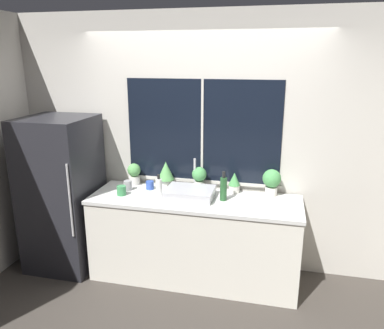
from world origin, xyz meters
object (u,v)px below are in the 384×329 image
Objects in this scene: potted_plant_far_right at (272,181)px; bottle_tall at (223,188)px; mug_blue at (150,185)px; soap_bottle at (159,186)px; potted_plant_left at (166,173)px; sink at (190,193)px; potted_plant_far_left at (134,173)px; mug_grey at (128,185)px; potted_plant_right at (234,182)px; refrigerator at (63,193)px; potted_plant_center at (199,177)px; mug_green at (121,191)px.

bottle_tall is at bearing -151.76° from potted_plant_far_right.
soap_bottle is at bearing -43.53° from mug_blue.
potted_plant_left is at bearing 89.21° from soap_bottle.
sink reaches higher than potted_plant_far_left.
soap_bottle is 0.37m from mug_grey.
potted_plant_right is (0.42, 0.23, 0.06)m from sink.
mug_grey is (-0.00, -0.18, -0.08)m from potted_plant_far_left.
refrigerator is 7.63× the size of soap_bottle.
mug_blue is (-0.15, -0.10, -0.12)m from potted_plant_left.
potted_plant_left is at bearing 180.00° from potted_plant_right.
potted_plant_right is at bearing 0.00° from potted_plant_left.
potted_plant_far_right is at bearing 28.24° from bottle_tall.
mug_green is (-0.74, -0.34, -0.09)m from potted_plant_center.
potted_plant_center is (0.73, -0.00, 0.01)m from potted_plant_far_left.
sink is 0.35m from bottle_tall.
potted_plant_center is at bearing 79.54° from sink.
sink reaches higher than mug_blue.
potted_plant_center is at bearing -0.00° from potted_plant_left.
potted_plant_far_right is 2.69× the size of mug_grey.
mug_green is at bearing -91.25° from potted_plant_far_left.
mug_blue is at bearing 164.43° from sink.
mug_green is at bearing -3.15° from refrigerator.
sink reaches higher than mug_grey.
potted_plant_far_left is at bearing 180.00° from potted_plant_far_right.
potted_plant_left is (0.37, 0.00, 0.03)m from potted_plant_far_left.
potted_plant_far_right is 1.53m from mug_green.
potted_plant_left is 0.96× the size of bottle_tall.
sink is 2.23× the size of potted_plant_right.
potted_plant_far_left is 1.11× the size of soap_bottle.
potted_plant_far_left reaches higher than mug_blue.
potted_plant_left reaches higher than mug_green.
potted_plant_center is at bearing -0.00° from potted_plant_far_left.
bottle_tall reaches higher than potted_plant_left.
bottle_tall is at bearing -13.33° from potted_plant_far_left.
bottle_tall is (0.66, -0.24, -0.04)m from potted_plant_left.
mug_grey is (-0.37, -0.18, -0.11)m from potted_plant_left.
soap_bottle is 0.38m from mug_green.
bottle_tall reaches higher than soap_bottle.
soap_bottle is at bearing 3.06° from refrigerator.
mug_grey is at bearing -166.00° from potted_plant_center.
sink is at bearing -4.24° from mug_grey.
bottle_tall reaches higher than potted_plant_center.
potted_plant_center is 1.16× the size of soap_bottle.
mug_blue is at bearing -145.57° from potted_plant_left.
potted_plant_far_right is 1.27m from mug_blue.
potted_plant_center reaches higher than potted_plant_far_left.
soap_bottle is 2.11× the size of mug_grey.
mug_grey is (-1.48, -0.18, -0.11)m from potted_plant_far_right.
potted_plant_left is 0.74m from potted_plant_right.
refrigerator reaches higher than potted_plant_right.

